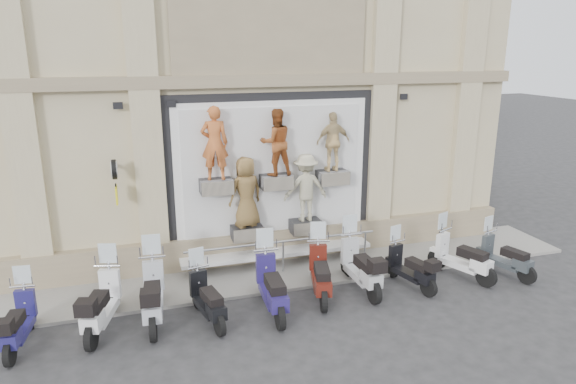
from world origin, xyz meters
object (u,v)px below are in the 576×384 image
(scooter_a, at_px, (17,313))
(scooter_f, at_px, (321,264))
(clock_sign_bracket, at_px, (115,176))
(scooter_d, at_px, (207,290))
(scooter_j, at_px, (506,249))
(guard_rail, at_px, (283,257))
(scooter_h, at_px, (411,260))
(scooter_c, at_px, (152,284))
(scooter_g, at_px, (361,257))
(scooter_i, at_px, (463,248))
(scooter_e, at_px, (272,276))
(scooter_b, at_px, (101,293))

(scooter_a, xyz_separation_m, scooter_f, (6.33, 0.21, 0.09))
(scooter_f, bearing_deg, clock_sign_bracket, 171.49)
(scooter_d, relative_size, scooter_j, 1.03)
(scooter_j, bearing_deg, scooter_f, 160.14)
(guard_rail, relative_size, scooter_h, 2.93)
(scooter_c, height_order, scooter_g, scooter_c)
(scooter_i, bearing_deg, clock_sign_bracket, 144.30)
(scooter_c, xyz_separation_m, scooter_i, (7.55, -0.10, -0.07))
(scooter_g, bearing_deg, scooter_i, -3.44)
(scooter_d, height_order, scooter_g, scooter_g)
(guard_rail, relative_size, scooter_e, 2.41)
(scooter_a, distance_m, scooter_d, 3.64)
(scooter_c, distance_m, scooter_h, 6.04)
(scooter_a, height_order, scooter_e, scooter_e)
(scooter_i, bearing_deg, scooter_h, 160.37)
(scooter_c, bearing_deg, scooter_i, 4.30)
(scooter_j, bearing_deg, scooter_i, 153.85)
(scooter_b, height_order, scooter_c, scooter_c)
(scooter_d, bearing_deg, scooter_b, 160.32)
(scooter_f, bearing_deg, scooter_h, 10.53)
(scooter_e, relative_size, scooter_j, 1.20)
(scooter_g, bearing_deg, scooter_c, -179.37)
(clock_sign_bracket, relative_size, scooter_b, 0.50)
(scooter_g, relative_size, scooter_i, 1.07)
(scooter_e, xyz_separation_m, scooter_f, (1.28, 0.36, -0.04))
(scooter_a, height_order, scooter_f, scooter_f)
(scooter_c, xyz_separation_m, scooter_j, (8.70, -0.30, -0.15))
(scooter_a, xyz_separation_m, scooter_i, (10.09, 0.10, 0.06))
(guard_rail, bearing_deg, scooter_f, -71.47)
(scooter_c, height_order, scooter_d, scooter_c)
(guard_rail, relative_size, scooter_i, 2.62)
(scooter_b, height_order, scooter_j, scooter_b)
(clock_sign_bracket, bearing_deg, scooter_j, -13.30)
(scooter_f, bearing_deg, scooter_j, 11.21)
(scooter_c, height_order, scooter_h, scooter_c)
(scooter_i, bearing_deg, guard_rail, 138.26)
(scooter_g, distance_m, scooter_i, 2.73)
(clock_sign_bracket, bearing_deg, scooter_i, -13.77)
(scooter_b, xyz_separation_m, scooter_g, (5.84, 0.10, 0.01))
(scooter_f, bearing_deg, scooter_c, -165.01)
(scooter_b, xyz_separation_m, scooter_e, (3.53, -0.31, 0.03))
(scooter_f, xyz_separation_m, scooter_h, (2.26, -0.17, -0.11))
(scooter_c, bearing_deg, scooter_j, 3.08)
(guard_rail, relative_size, scooter_a, 2.84)
(clock_sign_bracket, distance_m, scooter_j, 9.78)
(scooter_c, relative_size, scooter_j, 1.21)
(scooter_e, distance_m, scooter_g, 2.35)
(scooter_i, bearing_deg, scooter_a, 158.63)
(clock_sign_bracket, bearing_deg, scooter_a, -133.01)
(scooter_d, bearing_deg, scooter_c, 151.15)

